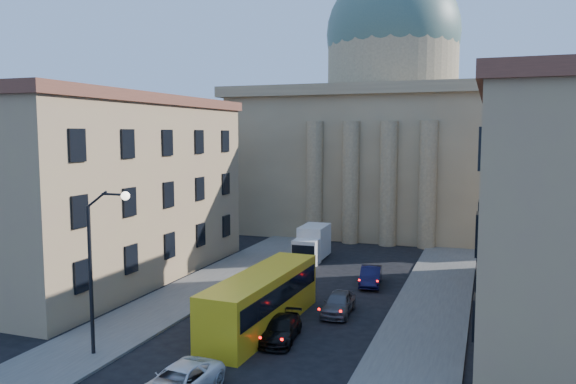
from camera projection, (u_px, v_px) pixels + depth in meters
The scene contains 11 objects.
sidewalk_left at pixel (176, 300), 39.31m from camera, with size 5.00×60.00×0.15m, color #53504B.
sidewalk_right at pixel (424, 328), 33.59m from camera, with size 5.00×60.00×0.15m, color #53504B.
church at pixel (390, 132), 70.30m from camera, with size 68.02×28.76×36.60m.
building_left at pixel (108, 187), 45.16m from camera, with size 11.60×26.60×14.70m.
street_lamp at pixel (98, 258), 28.90m from camera, with size 2.62×0.44×8.83m.
car_left_mid at pixel (178, 383), 24.84m from camera, with size 2.29×4.97×1.38m, color white.
car_right_mid at pixel (281, 329), 31.82m from camera, with size 1.82×4.47×1.30m, color black.
car_right_far at pixel (339, 303), 36.45m from camera, with size 1.73×4.29×1.46m, color #535359.
car_right_distant at pixel (371, 276), 43.38m from camera, with size 1.52×4.35×1.43m, color black.
city_bus at pixel (262, 298), 33.86m from camera, with size 3.19×11.98×3.35m.
box_truck at pixel (312, 244), 51.93m from camera, with size 2.37×5.74×3.12m.
Camera 1 is at (11.85, -15.40, 11.69)m, focal length 35.00 mm.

